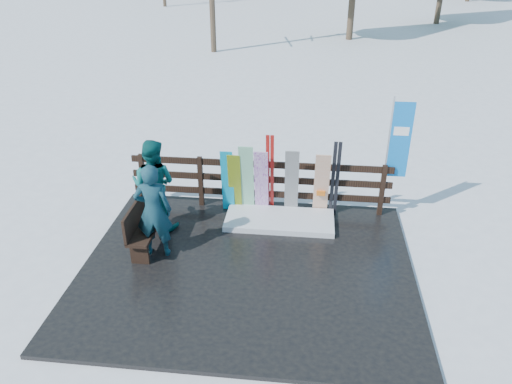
# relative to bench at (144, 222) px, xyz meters

# --- Properties ---
(ground) EXTENTS (700.00, 700.00, 0.00)m
(ground) POSITION_rel_bench_xyz_m (2.04, -0.49, -0.60)
(ground) COLOR white
(ground) RESTS_ON ground
(deck) EXTENTS (6.00, 5.00, 0.08)m
(deck) POSITION_rel_bench_xyz_m (2.04, -0.49, -0.56)
(deck) COLOR black
(deck) RESTS_ON ground
(fence) EXTENTS (5.60, 0.10, 1.15)m
(fence) POSITION_rel_bench_xyz_m (2.04, 1.71, 0.14)
(fence) COLOR black
(fence) RESTS_ON deck
(snow_patch) EXTENTS (2.26, 1.00, 0.12)m
(snow_patch) POSITION_rel_bench_xyz_m (2.52, 1.11, -0.46)
(snow_patch) COLOR white
(snow_patch) RESTS_ON deck
(bench) EXTENTS (0.41, 1.50, 0.97)m
(bench) POSITION_rel_bench_xyz_m (0.00, 0.00, 0.00)
(bench) COLOR black
(bench) RESTS_ON deck
(snowboard_0) EXTENTS (0.26, 0.21, 1.44)m
(snowboard_0) POSITION_rel_bench_xyz_m (1.37, 1.49, 0.21)
(snowboard_0) COLOR #0590BA
(snowboard_0) RESTS_ON deck
(snowboard_1) EXTENTS (0.30, 0.31, 1.59)m
(snowboard_1) POSITION_rel_bench_xyz_m (1.78, 1.49, 0.28)
(snowboard_1) COLOR silver
(snowboard_1) RESTS_ON deck
(snowboard_2) EXTENTS (0.27, 0.25, 1.38)m
(snowboard_2) POSITION_rel_bench_xyz_m (1.53, 1.49, 0.17)
(snowboard_2) COLOR #C2E419
(snowboard_2) RESTS_ON deck
(snowboard_3) EXTENTS (0.29, 0.35, 1.50)m
(snowboard_3) POSITION_rel_bench_xyz_m (2.09, 1.49, 0.23)
(snowboard_3) COLOR white
(snowboard_3) RESTS_ON deck
(snowboard_4) EXTENTS (0.29, 0.35, 1.55)m
(snowboard_4) POSITION_rel_bench_xyz_m (2.73, 1.49, 0.26)
(snowboard_4) COLOR black
(snowboard_4) RESTS_ON deck
(snowboard_5) EXTENTS (0.31, 0.39, 1.50)m
(snowboard_5) POSITION_rel_bench_xyz_m (3.36, 1.49, 0.24)
(snowboard_5) COLOR white
(snowboard_5) RESTS_ON deck
(ski_pair_a) EXTENTS (0.16, 0.29, 1.83)m
(ski_pair_a) POSITION_rel_bench_xyz_m (2.27, 1.56, 0.40)
(ski_pair_a) COLOR #AE1915
(ski_pair_a) RESTS_ON deck
(ski_pair_b) EXTENTS (0.17, 0.20, 1.73)m
(ski_pair_b) POSITION_rel_bench_xyz_m (3.63, 1.56, 0.35)
(ski_pair_b) COLOR black
(ski_pair_b) RESTS_ON deck
(rental_flag) EXTENTS (0.45, 0.04, 2.60)m
(rental_flag) POSITION_rel_bench_xyz_m (4.82, 1.76, 1.09)
(rental_flag) COLOR silver
(rental_flag) RESTS_ON deck
(person_front) EXTENTS (0.72, 0.52, 1.85)m
(person_front) POSITION_rel_bench_xyz_m (0.30, -0.26, 0.41)
(person_front) COLOR #185152
(person_front) RESTS_ON deck
(person_back) EXTENTS (1.01, 0.83, 1.90)m
(person_back) POSITION_rel_bench_xyz_m (0.01, 0.72, 0.44)
(person_back) COLOR #0B5453
(person_back) RESTS_ON deck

